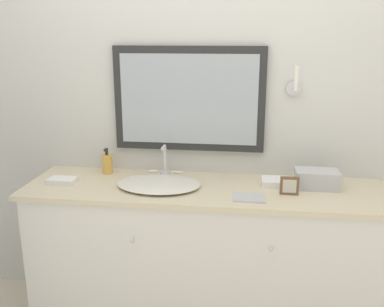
# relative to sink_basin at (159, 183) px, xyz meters

# --- Properties ---
(wall_back) EXTENTS (8.00, 0.18, 2.55)m
(wall_back) POSITION_rel_sink_basin_xyz_m (0.27, 0.33, 0.36)
(wall_back) COLOR silver
(wall_back) RESTS_ON ground_plane
(vanity_counter) EXTENTS (2.11, 0.57, 0.90)m
(vanity_counter) POSITION_rel_sink_basin_xyz_m (0.27, 0.02, -0.47)
(vanity_counter) COLOR silver
(vanity_counter) RESTS_ON ground_plane
(sink_basin) EXTENTS (0.48, 0.39, 0.20)m
(sink_basin) POSITION_rel_sink_basin_xyz_m (0.00, 0.00, 0.00)
(sink_basin) COLOR silver
(sink_basin) RESTS_ON vanity_counter
(soap_bottle) EXTENTS (0.07, 0.07, 0.16)m
(soap_bottle) POSITION_rel_sink_basin_xyz_m (-0.38, 0.20, 0.04)
(soap_bottle) COLOR gold
(soap_bottle) RESTS_ON vanity_counter
(appliance_box) EXTENTS (0.24, 0.15, 0.10)m
(appliance_box) POSITION_rel_sink_basin_xyz_m (0.90, 0.10, 0.03)
(appliance_box) COLOR #BCBCC1
(appliance_box) RESTS_ON vanity_counter
(picture_frame) EXTENTS (0.10, 0.01, 0.10)m
(picture_frame) POSITION_rel_sink_basin_xyz_m (0.74, -0.04, 0.03)
(picture_frame) COLOR brown
(picture_frame) RESTS_ON vanity_counter
(hand_towel_near_sink) EXTENTS (0.16, 0.14, 0.04)m
(hand_towel_near_sink) POSITION_rel_sink_basin_xyz_m (0.67, 0.11, -0.00)
(hand_towel_near_sink) COLOR white
(hand_towel_near_sink) RESTS_ON vanity_counter
(hand_towel_far_corner) EXTENTS (0.16, 0.10, 0.03)m
(hand_towel_far_corner) POSITION_rel_sink_basin_xyz_m (-0.58, -0.02, -0.00)
(hand_towel_far_corner) COLOR white
(hand_towel_far_corner) RESTS_ON vanity_counter
(metal_tray) EXTENTS (0.17, 0.13, 0.01)m
(metal_tray) POSITION_rel_sink_basin_xyz_m (0.52, -0.12, -0.01)
(metal_tray) COLOR silver
(metal_tray) RESTS_ON vanity_counter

